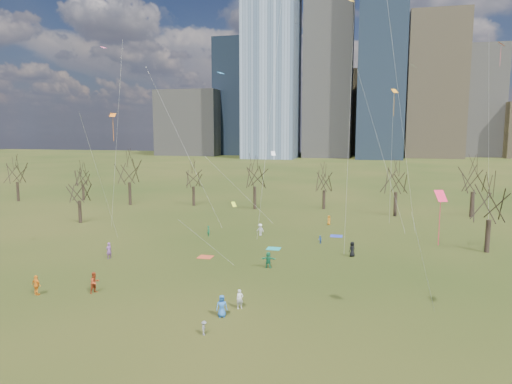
% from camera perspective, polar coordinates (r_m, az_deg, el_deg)
% --- Properties ---
extents(ground, '(500.00, 500.00, 0.00)m').
position_cam_1_polar(ground, '(42.34, -3.89, -11.59)').
color(ground, black).
rests_on(ground, ground).
extents(downtown_skyline, '(212.50, 78.00, 118.00)m').
position_cam_1_polar(downtown_skyline, '(250.41, 10.47, 13.34)').
color(downtown_skyline, slate).
rests_on(downtown_skyline, ground).
extents(bare_tree_row, '(113.04, 29.80, 9.50)m').
position_cam_1_polar(bare_tree_row, '(76.70, 4.37, 1.81)').
color(bare_tree_row, black).
rests_on(bare_tree_row, ground).
extents(blanket_teal, '(1.60, 1.50, 0.03)m').
position_cam_1_polar(blanket_teal, '(54.71, 2.22, -7.08)').
color(blanket_teal, teal).
rests_on(blanket_teal, ground).
extents(blanket_navy, '(1.60, 1.50, 0.03)m').
position_cam_1_polar(blanket_navy, '(61.90, 10.01, -5.44)').
color(blanket_navy, '#2535AE').
rests_on(blanket_navy, ground).
extents(blanket_crimson, '(1.60, 1.50, 0.03)m').
position_cam_1_polar(blanket_crimson, '(51.47, -6.35, -8.08)').
color(blanket_crimson, '#BD4525').
rests_on(blanket_crimson, ground).
extents(person_0, '(0.97, 0.80, 1.70)m').
position_cam_1_polar(person_0, '(35.48, -4.30, -14.03)').
color(person_0, '#2965B4').
rests_on(person_0, ground).
extents(person_1, '(0.68, 0.63, 1.55)m').
position_cam_1_polar(person_1, '(36.98, -2.03, -13.22)').
color(person_1, silver).
rests_on(person_1, ground).
extents(person_2, '(0.97, 1.09, 1.87)m').
position_cam_1_polar(person_2, '(42.51, -19.51, -10.62)').
color(person_2, '#A23617').
rests_on(person_2, ground).
extents(person_3, '(0.51, 0.72, 1.01)m').
position_cam_1_polar(person_3, '(32.91, -6.51, -16.53)').
color(person_3, slate).
rests_on(person_3, ground).
extents(person_4, '(1.10, 0.67, 1.76)m').
position_cam_1_polar(person_4, '(43.90, -25.76, -10.44)').
color(person_4, orange).
rests_on(person_4, ground).
extents(person_5, '(1.59, 0.63, 1.68)m').
position_cam_1_polar(person_5, '(47.17, 1.55, -8.47)').
color(person_5, '#1B7A4E').
rests_on(person_5, ground).
extents(person_6, '(0.95, 0.99, 1.70)m').
position_cam_1_polar(person_6, '(52.27, 11.93, -7.00)').
color(person_6, black).
rests_on(person_6, ground).
extents(person_7, '(0.67, 0.78, 1.80)m').
position_cam_1_polar(person_7, '(52.92, -17.91, -6.98)').
color(person_7, '#814B96').
rests_on(person_7, ground).
extents(person_8, '(0.57, 0.61, 1.00)m').
position_cam_1_polar(person_8, '(57.58, 8.00, -5.90)').
color(person_8, '#254CA2').
rests_on(person_8, ground).
extents(person_9, '(1.17, 0.89, 1.60)m').
position_cam_1_polar(person_9, '(61.25, 0.54, -4.71)').
color(person_9, white).
rests_on(person_9, ground).
extents(person_12, '(0.75, 0.83, 1.42)m').
position_cam_1_polar(person_12, '(68.89, 9.10, -3.48)').
color(person_12, orange).
rests_on(person_12, ground).
extents(person_13, '(0.58, 0.62, 1.42)m').
position_cam_1_polar(person_13, '(61.13, -5.95, -4.87)').
color(person_13, '#197143').
rests_on(person_13, ground).
extents(kites_airborne, '(61.40, 38.89, 31.80)m').
position_cam_1_polar(kites_airborne, '(50.44, 4.67, 7.07)').
color(kites_airborne, orange).
rests_on(kites_airborne, ground).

